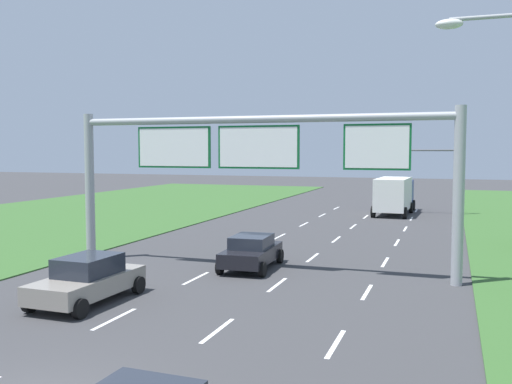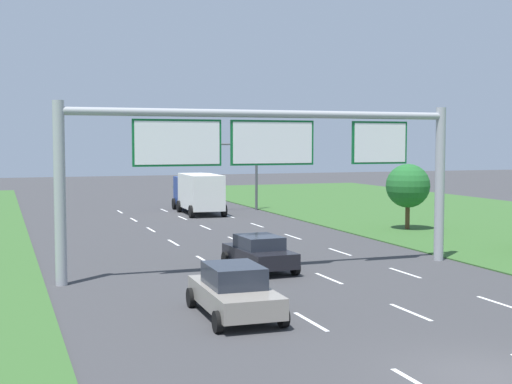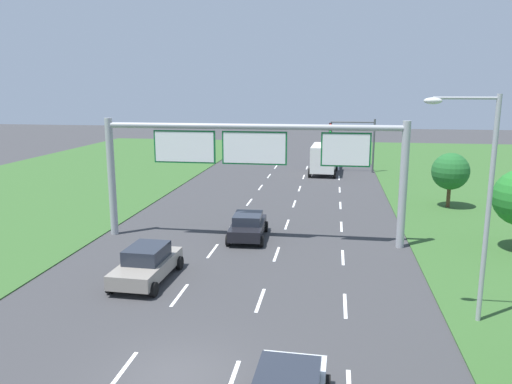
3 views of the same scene
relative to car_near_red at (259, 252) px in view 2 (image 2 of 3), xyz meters
The scene contains 10 objects.
ground_plane 14.64m from the car_near_red, 89.03° to the right, with size 200.00×200.00×0.00m, color #38383A.
lane_dashes_inner_left 3.11m from the car_near_red, 119.89° to the right, with size 0.14×62.40×0.01m.
lane_dashes_inner_right 3.38m from the car_near_red, 52.59° to the right, with size 0.14×62.40×0.01m.
lane_dashes_slip 6.13m from the car_near_red, 25.42° to the right, with size 0.14×62.40×0.01m.
car_near_red is the anchor object (origin of this frame).
car_mid_lane 8.00m from the car_near_red, 115.75° to the right, with size 2.32×4.50×1.62m.
box_truck 24.61m from the car_near_red, 80.78° to the left, with size 2.92×7.91×3.01m.
sign_gantry 4.21m from the car_near_red, 54.00° to the right, with size 17.24×0.44×7.00m.
traffic_light_mast 26.26m from the car_near_red, 74.32° to the left, with size 4.76×0.49×5.60m.
roadside_tree_far 16.70m from the car_near_red, 36.36° to the left, with size 2.70×2.70×4.09m.
Camera 2 is at (-10.55, -13.43, 5.46)m, focal length 50.00 mm.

